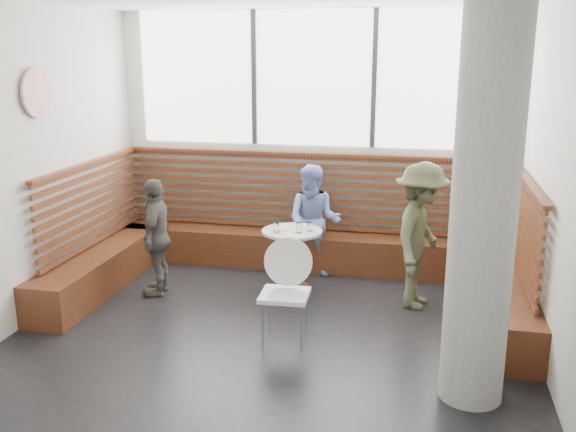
% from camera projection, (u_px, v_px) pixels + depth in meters
% --- Properties ---
extents(room, '(5.00, 5.00, 3.20)m').
position_uv_depth(room, '(265.00, 178.00, 5.75)').
color(room, silver).
rests_on(room, ground).
extents(booth, '(5.00, 2.50, 1.44)m').
position_uv_depth(booth, '(301.00, 248.00, 7.72)').
color(booth, '#492412').
rests_on(booth, ground).
extents(concrete_column, '(0.50, 0.50, 3.20)m').
position_uv_depth(concrete_column, '(484.00, 204.00, 4.80)').
color(concrete_column, gray).
rests_on(concrete_column, ground).
extents(wall_art, '(0.03, 0.50, 0.50)m').
position_uv_depth(wall_art, '(37.00, 93.00, 6.44)').
color(wall_art, white).
rests_on(wall_art, room).
extents(cafe_table, '(0.70, 0.70, 0.72)m').
position_uv_depth(cafe_table, '(292.00, 247.00, 7.39)').
color(cafe_table, silver).
rests_on(cafe_table, ground).
extents(cafe_chair, '(0.47, 0.46, 0.98)m').
position_uv_depth(cafe_chair, '(286.00, 283.00, 6.08)').
color(cafe_chair, white).
rests_on(cafe_chair, ground).
extents(adult_man, '(0.81, 1.13, 1.59)m').
position_uv_depth(adult_man, '(421.00, 236.00, 6.84)').
color(adult_man, '#494E34').
rests_on(adult_man, ground).
extents(child_back, '(0.69, 0.55, 1.38)m').
position_uv_depth(child_back, '(314.00, 221.00, 7.81)').
color(child_back, '#8097DE').
rests_on(child_back, ground).
extents(child_left, '(0.44, 0.83, 1.34)m').
position_uv_depth(child_left, '(157.00, 237.00, 7.24)').
color(child_left, '#53514C').
rests_on(child_left, ground).
extents(plate_near, '(0.22, 0.22, 0.02)m').
position_uv_depth(plate_near, '(283.00, 228.00, 7.41)').
color(plate_near, white).
rests_on(plate_near, cafe_table).
extents(plate_far, '(0.18, 0.18, 0.01)m').
position_uv_depth(plate_far, '(304.00, 226.00, 7.49)').
color(plate_far, white).
rests_on(plate_far, cafe_table).
extents(glass_left, '(0.07, 0.07, 0.11)m').
position_uv_depth(glass_left, '(276.00, 227.00, 7.26)').
color(glass_left, white).
rests_on(glass_left, cafe_table).
extents(glass_mid, '(0.07, 0.07, 0.12)m').
position_uv_depth(glass_mid, '(299.00, 227.00, 7.24)').
color(glass_mid, white).
rests_on(glass_mid, cafe_table).
extents(glass_right, '(0.06, 0.06, 0.10)m').
position_uv_depth(glass_right, '(310.00, 226.00, 7.30)').
color(glass_right, white).
rests_on(glass_right, cafe_table).
extents(menu_card, '(0.19, 0.13, 0.00)m').
position_uv_depth(menu_card, '(293.00, 236.00, 7.12)').
color(menu_card, '#A5C64C').
rests_on(menu_card, cafe_table).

